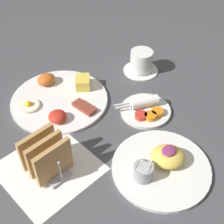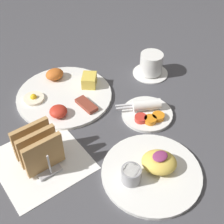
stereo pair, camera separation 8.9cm
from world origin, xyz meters
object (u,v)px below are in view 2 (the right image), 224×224
plate_condiments (147,112)px  toast_rack (38,148)px  plate_foreground (151,170)px  coffee_cup (151,65)px  plate_breakfast (64,94)px

plate_condiments → toast_rack: toast_rack is taller
plate_foreground → coffee_cup: (0.28, 0.31, 0.02)m
plate_condiments → plate_breakfast: bearing=124.5°
plate_breakfast → plate_foreground: (0.02, -0.38, 0.00)m
plate_breakfast → plate_foreground: size_ratio=1.20×
plate_condiments → coffee_cup: 0.21m
plate_condiments → plate_foreground: plate_foreground is taller
plate_breakfast → toast_rack: (-0.18, -0.19, 0.04)m
coffee_cup → plate_condiments: bearing=-134.7°
plate_breakfast → plate_foreground: plate_foreground is taller
plate_breakfast → toast_rack: 0.26m
toast_rack → plate_condiments: bearing=-5.9°
plate_condiments → plate_foreground: bearing=-128.6°
plate_foreground → toast_rack: (-0.20, 0.20, 0.04)m
plate_breakfast → plate_condiments: bearing=-55.5°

